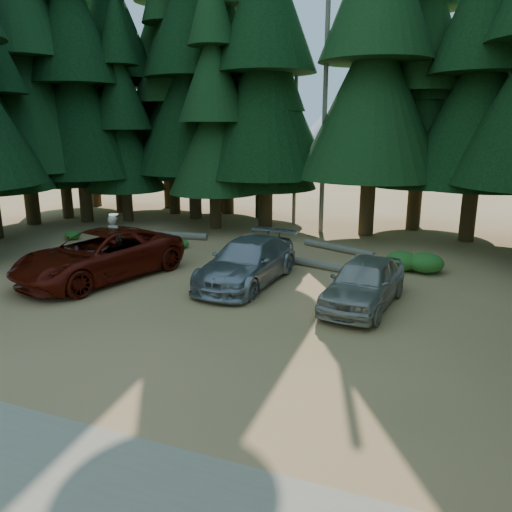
% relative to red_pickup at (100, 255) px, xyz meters
% --- Properties ---
extents(ground, '(160.00, 160.00, 0.00)m').
position_rel_red_pickup_xyz_m(ground, '(4.82, -3.17, -0.91)').
color(ground, olive).
rests_on(ground, ground).
extents(forest_belt_north, '(36.00, 7.00, 22.00)m').
position_rel_red_pickup_xyz_m(forest_belt_north, '(4.82, 11.83, -0.91)').
color(forest_belt_north, black).
rests_on(forest_belt_north, ground).
extents(snag_front, '(0.24, 0.24, 12.00)m').
position_rel_red_pickup_xyz_m(snag_front, '(5.62, 11.33, 5.09)').
color(snag_front, slate).
rests_on(snag_front, ground).
extents(snag_back, '(0.20, 0.20, 10.00)m').
position_rel_red_pickup_xyz_m(snag_back, '(3.62, 12.83, 4.09)').
color(snag_back, slate).
rests_on(snag_back, ground).
extents(mountain_peak, '(48.00, 50.00, 28.00)m').
position_rel_red_pickup_xyz_m(mountain_peak, '(2.23, 85.06, 11.80)').
color(mountain_peak, '#919299').
rests_on(mountain_peak, ground).
extents(red_pickup, '(4.62, 7.09, 1.81)m').
position_rel_red_pickup_xyz_m(red_pickup, '(0.00, 0.00, 0.00)').
color(red_pickup, '#601108').
rests_on(red_pickup, ground).
extents(silver_minivan_center, '(2.56, 5.62, 1.60)m').
position_rel_red_pickup_xyz_m(silver_minivan_center, '(5.35, 1.52, -0.11)').
color(silver_minivan_center, '#97999E').
rests_on(silver_minivan_center, ground).
extents(silver_minivan_right, '(2.39, 4.81, 1.58)m').
position_rel_red_pickup_xyz_m(silver_minivan_right, '(9.72, 0.64, -0.12)').
color(silver_minivan_right, '#A6A093').
rests_on(silver_minivan_right, ground).
extents(frisbee_player, '(0.80, 0.59, 2.04)m').
position_rel_red_pickup_xyz_m(frisbee_player, '(-0.01, 0.95, 0.36)').
color(frisbee_player, beige).
rests_on(frisbee_player, ground).
extents(log_left, '(4.80, 0.94, 0.34)m').
position_rel_red_pickup_xyz_m(log_left, '(-1.55, 6.88, -0.74)').
color(log_left, slate).
rests_on(log_left, ground).
extents(log_mid, '(3.55, 1.70, 0.31)m').
position_rel_red_pickup_xyz_m(log_mid, '(7.44, 7.33, -0.75)').
color(log_mid, slate).
rests_on(log_mid, ground).
extents(log_right, '(4.54, 1.54, 0.30)m').
position_rel_red_pickup_xyz_m(log_right, '(7.37, 4.28, -0.76)').
color(log_right, slate).
rests_on(log_right, ground).
extents(shrub_far_left, '(1.09, 1.09, 0.60)m').
position_rel_red_pickup_xyz_m(shrub_far_left, '(-3.26, 5.75, -0.61)').
color(shrub_far_left, '#21691F').
rests_on(shrub_far_left, ground).
extents(shrub_left, '(0.76, 0.76, 0.42)m').
position_rel_red_pickup_xyz_m(shrub_left, '(0.42, 5.28, -0.70)').
color(shrub_left, '#21691F').
rests_on(shrub_left, ground).
extents(shrub_center_left, '(1.07, 1.07, 0.59)m').
position_rel_red_pickup_xyz_m(shrub_center_left, '(4.67, 5.01, -0.61)').
color(shrub_center_left, '#21691F').
rests_on(shrub_center_left, ground).
extents(shrub_center_right, '(1.00, 1.00, 0.55)m').
position_rel_red_pickup_xyz_m(shrub_center_right, '(3.64, 6.14, -0.63)').
color(shrub_center_right, '#21691F').
rests_on(shrub_center_right, ground).
extents(shrub_right, '(1.34, 1.34, 0.74)m').
position_rel_red_pickup_xyz_m(shrub_right, '(10.46, 5.32, -0.54)').
color(shrub_right, '#21691F').
rests_on(shrub_right, ground).
extents(shrub_far_right, '(1.41, 1.41, 0.78)m').
position_rel_red_pickup_xyz_m(shrub_far_right, '(11.36, 5.30, -0.52)').
color(shrub_far_right, '#21691F').
rests_on(shrub_far_right, ground).
extents(shrub_edge_west, '(0.81, 0.81, 0.44)m').
position_rel_red_pickup_xyz_m(shrub_edge_west, '(-5.58, 4.84, -0.68)').
color(shrub_edge_west, '#21691F').
rests_on(shrub_edge_west, ground).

